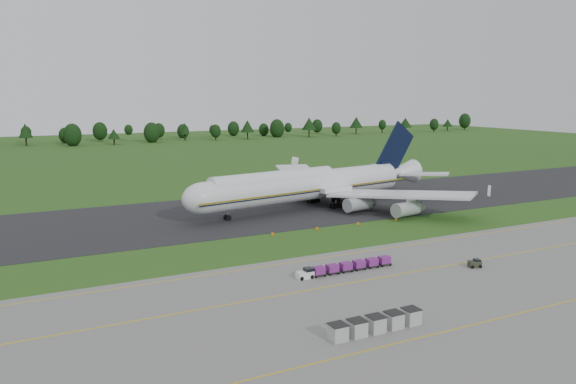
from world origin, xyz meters
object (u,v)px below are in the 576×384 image
utility_cart (475,264)px  uld_row (376,324)px  baggage_train (344,267)px  edge_markers (338,226)px  aircraft (311,184)px

utility_cart → uld_row: (-26.55, -12.24, 0.41)m
baggage_train → uld_row: bearing=-113.0°
baggage_train → edge_markers: baggage_train is taller
aircraft → edge_markers: (-4.69, -19.35, -5.09)m
baggage_train → uld_row: 20.72m
edge_markers → baggage_train: bearing=-120.0°
baggage_train → edge_markers: (13.77, 23.88, -0.53)m
uld_row → utility_cart: bearing=24.7°
aircraft → baggage_train: 47.22m
baggage_train → utility_cart: 19.70m
utility_cart → baggage_train: bearing=159.7°
baggage_train → utility_cart: bearing=-20.3°
aircraft → edge_markers: bearing=-103.6°
uld_row → edge_markers: bearing=63.0°
baggage_train → aircraft: bearing=66.9°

